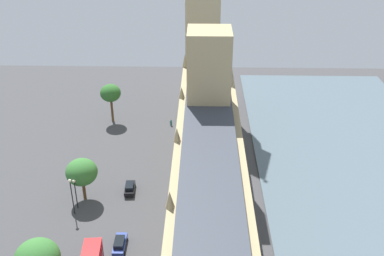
{
  "coord_description": "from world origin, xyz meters",
  "views": [
    {
      "loc": [
        -0.82,
        61.09,
        49.21
      ],
      "look_at": [
        1.0,
        -15.14,
        8.6
      ],
      "focal_mm": 42.29,
      "sensor_mm": 36.0,
      "label": 1
    }
  ],
  "objects_px": {
    "pedestrian_corner": "(171,123)",
    "plane_tree_leading": "(82,172)",
    "car_blue_midblock": "(120,244)",
    "parliament_building": "(208,167)",
    "car_black_trailing": "(130,188)",
    "street_lamp_under_trees": "(75,188)",
    "plane_tree_opposite_hall": "(111,93)",
    "street_lamp_kerbside": "(71,190)"
  },
  "relations": [
    {
      "from": "parliament_building",
      "to": "street_lamp_kerbside",
      "type": "distance_m",
      "value": 23.06
    },
    {
      "from": "pedestrian_corner",
      "to": "car_blue_midblock",
      "type": "bearing_deg",
      "value": -132.99
    },
    {
      "from": "car_black_trailing",
      "to": "plane_tree_leading",
      "type": "height_order",
      "value": "plane_tree_leading"
    },
    {
      "from": "parliament_building",
      "to": "plane_tree_leading",
      "type": "height_order",
      "value": "parliament_building"
    },
    {
      "from": "car_blue_midblock",
      "to": "street_lamp_kerbside",
      "type": "distance_m",
      "value": 12.92
    },
    {
      "from": "pedestrian_corner",
      "to": "plane_tree_leading",
      "type": "xyz_separation_m",
      "value": [
        13.58,
        28.54,
        4.91
      ]
    },
    {
      "from": "car_blue_midblock",
      "to": "pedestrian_corner",
      "type": "distance_m",
      "value": 41.36
    },
    {
      "from": "car_blue_midblock",
      "to": "street_lamp_kerbside",
      "type": "xyz_separation_m",
      "value": [
        9.14,
        -8.23,
        3.97
      ]
    },
    {
      "from": "parliament_building",
      "to": "pedestrian_corner",
      "type": "bearing_deg",
      "value": -74.97
    },
    {
      "from": "pedestrian_corner",
      "to": "plane_tree_leading",
      "type": "bearing_deg",
      "value": -151.14
    },
    {
      "from": "parliament_building",
      "to": "plane_tree_opposite_hall",
      "type": "height_order",
      "value": "parliament_building"
    },
    {
      "from": "street_lamp_under_trees",
      "to": "street_lamp_kerbside",
      "type": "bearing_deg",
      "value": 83.47
    },
    {
      "from": "pedestrian_corner",
      "to": "plane_tree_opposite_hall",
      "type": "distance_m",
      "value": 15.55
    },
    {
      "from": "pedestrian_corner",
      "to": "plane_tree_leading",
      "type": "distance_m",
      "value": 31.99
    },
    {
      "from": "parliament_building",
      "to": "plane_tree_leading",
      "type": "relative_size",
      "value": 9.15
    },
    {
      "from": "parliament_building",
      "to": "pedestrian_corner",
      "type": "xyz_separation_m",
      "value": [
        8.31,
        -30.96,
        -7.8
      ]
    },
    {
      "from": "car_black_trailing",
      "to": "plane_tree_opposite_hall",
      "type": "relative_size",
      "value": 0.46
    },
    {
      "from": "car_blue_midblock",
      "to": "plane_tree_opposite_hall",
      "type": "bearing_deg",
      "value": 100.86
    },
    {
      "from": "car_black_trailing",
      "to": "pedestrian_corner",
      "type": "distance_m",
      "value": 26.99
    },
    {
      "from": "car_blue_midblock",
      "to": "plane_tree_opposite_hall",
      "type": "relative_size",
      "value": 0.5
    },
    {
      "from": "pedestrian_corner",
      "to": "parliament_building",
      "type": "bearing_deg",
      "value": -110.68
    },
    {
      "from": "car_black_trailing",
      "to": "street_lamp_kerbside",
      "type": "bearing_deg",
      "value": -146.26
    },
    {
      "from": "plane_tree_leading",
      "to": "street_lamp_kerbside",
      "type": "relative_size",
      "value": 1.13
    },
    {
      "from": "car_blue_midblock",
      "to": "street_lamp_under_trees",
      "type": "xyz_separation_m",
      "value": [
        8.97,
        -9.74,
        3.29
      ]
    },
    {
      "from": "pedestrian_corner",
      "to": "car_black_trailing",
      "type": "bearing_deg",
      "value": -138.18
    },
    {
      "from": "car_blue_midblock",
      "to": "street_lamp_kerbside",
      "type": "bearing_deg",
      "value": 137.33
    },
    {
      "from": "plane_tree_leading",
      "to": "street_lamp_under_trees",
      "type": "xyz_separation_m",
      "value": [
        0.64,
        2.75,
        -1.45
      ]
    },
    {
      "from": "car_blue_midblock",
      "to": "plane_tree_leading",
      "type": "xyz_separation_m",
      "value": [
        8.33,
        -12.49,
        4.74
      ]
    },
    {
      "from": "car_blue_midblock",
      "to": "street_lamp_under_trees",
      "type": "bearing_deg",
      "value": 131.97
    },
    {
      "from": "car_black_trailing",
      "to": "parliament_building",
      "type": "bearing_deg",
      "value": -21.33
    },
    {
      "from": "plane_tree_opposite_hall",
      "to": "pedestrian_corner",
      "type": "bearing_deg",
      "value": 172.29
    },
    {
      "from": "pedestrian_corner",
      "to": "street_lamp_kerbside",
      "type": "height_order",
      "value": "street_lamp_kerbside"
    },
    {
      "from": "parliament_building",
      "to": "car_black_trailing",
      "type": "xyz_separation_m",
      "value": [
        14.14,
        -4.61,
        -7.63
      ]
    },
    {
      "from": "plane_tree_leading",
      "to": "street_lamp_under_trees",
      "type": "relative_size",
      "value": 1.35
    },
    {
      "from": "car_black_trailing",
      "to": "street_lamp_kerbside",
      "type": "xyz_separation_m",
      "value": [
        8.55,
        6.45,
        3.97
      ]
    },
    {
      "from": "plane_tree_opposite_hall",
      "to": "street_lamp_under_trees",
      "type": "height_order",
      "value": "plane_tree_opposite_hall"
    },
    {
      "from": "plane_tree_leading",
      "to": "street_lamp_kerbside",
      "type": "height_order",
      "value": "plane_tree_leading"
    },
    {
      "from": "parliament_building",
      "to": "street_lamp_under_trees",
      "type": "height_order",
      "value": "parliament_building"
    },
    {
      "from": "plane_tree_leading",
      "to": "street_lamp_under_trees",
      "type": "height_order",
      "value": "plane_tree_leading"
    },
    {
      "from": "street_lamp_under_trees",
      "to": "parliament_building",
      "type": "bearing_deg",
      "value": -179.15
    },
    {
      "from": "car_black_trailing",
      "to": "street_lamp_under_trees",
      "type": "bearing_deg",
      "value": -152.76
    },
    {
      "from": "car_black_trailing",
      "to": "plane_tree_opposite_hall",
      "type": "height_order",
      "value": "plane_tree_opposite_hall"
    }
  ]
}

